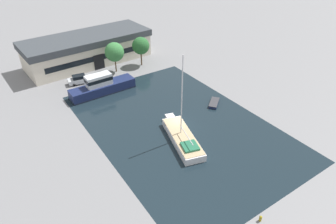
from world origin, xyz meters
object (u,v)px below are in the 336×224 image
(parked_car, at_px, (80,79))
(small_dinghy, at_px, (214,103))
(warehouse_building, at_px, (88,49))
(quay_tree_near_building, at_px, (141,46))
(quay_tree_by_water, at_px, (114,52))
(sailboat_moored, at_px, (182,137))
(motor_cruiser, at_px, (102,86))

(parked_car, bearing_deg, small_dinghy, 46.60)
(warehouse_building, height_order, quay_tree_near_building, quay_tree_near_building)
(warehouse_building, height_order, quay_tree_by_water, quay_tree_by_water)
(small_dinghy, bearing_deg, parked_car, 0.05)
(quay_tree_by_water, bearing_deg, small_dinghy, -68.92)
(parked_car, distance_m, sailboat_moored, 27.08)
(quay_tree_near_building, height_order, small_dinghy, quay_tree_near_building)
(quay_tree_by_water, xyz_separation_m, motor_cruiser, (-6.32, -7.16, -3.03))
(quay_tree_by_water, relative_size, parked_car, 1.31)
(sailboat_moored, distance_m, small_dinghy, 12.18)
(warehouse_building, distance_m, parked_car, 11.06)
(quay_tree_by_water, xyz_separation_m, small_dinghy, (8.50, -22.06, -4.18))
(warehouse_building, relative_size, small_dinghy, 7.85)
(warehouse_building, bearing_deg, motor_cruiser, -106.50)
(parked_car, height_order, sailboat_moored, sailboat_moored)
(parked_car, xyz_separation_m, small_dinghy, (16.88, -21.09, -0.63))
(sailboat_moored, bearing_deg, small_dinghy, 41.28)
(quay_tree_near_building, bearing_deg, warehouse_building, 137.41)
(quay_tree_near_building, distance_m, sailboat_moored, 28.99)
(quay_tree_by_water, bearing_deg, quay_tree_near_building, -0.12)
(quay_tree_by_water, distance_m, sailboat_moored, 27.76)
(sailboat_moored, bearing_deg, parked_car, 117.96)
(quay_tree_near_building, distance_m, motor_cruiser, 14.81)
(motor_cruiser, xyz_separation_m, small_dinghy, (14.82, -14.90, -1.16))
(quay_tree_near_building, xyz_separation_m, motor_cruiser, (-12.60, -7.15, -3.08))
(warehouse_building, bearing_deg, small_dinghy, -73.09)
(warehouse_building, distance_m, motor_cruiser, 15.94)
(quay_tree_near_building, distance_m, small_dinghy, 22.56)
(warehouse_building, relative_size, parked_car, 5.82)
(warehouse_building, distance_m, sailboat_moored, 35.76)
(motor_cruiser, distance_m, small_dinghy, 21.05)
(small_dinghy, bearing_deg, quay_tree_near_building, -32.86)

